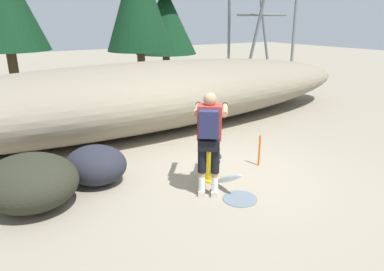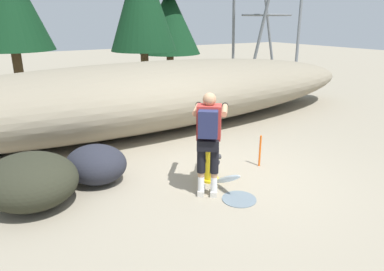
{
  "view_description": "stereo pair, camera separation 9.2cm",
  "coord_description": "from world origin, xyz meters",
  "px_view_note": "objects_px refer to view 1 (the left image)",
  "views": [
    {
      "loc": [
        -3.41,
        -4.28,
        2.62
      ],
      "look_at": [
        -0.44,
        0.4,
        0.75
      ],
      "focal_mm": 32.27,
      "sensor_mm": 36.0,
      "label": 1
    },
    {
      "loc": [
        -3.33,
        -4.33,
        2.62
      ],
      "look_at": [
        -0.44,
        0.4,
        0.75
      ],
      "focal_mm": 32.27,
      "sensor_mm": 36.0,
      "label": 2
    }
  ],
  "objects_px": {
    "utility_worker": "(209,132)",
    "boulder_mid": "(31,182)",
    "survey_stake": "(259,151)",
    "fire_hydrant": "(210,161)",
    "boulder_large": "(96,165)"
  },
  "relations": [
    {
      "from": "utility_worker",
      "to": "survey_stake",
      "type": "xyz_separation_m",
      "value": [
        1.41,
        0.37,
        -0.72
      ]
    },
    {
      "from": "utility_worker",
      "to": "boulder_mid",
      "type": "bearing_deg",
      "value": 105.43
    },
    {
      "from": "boulder_mid",
      "to": "utility_worker",
      "type": "bearing_deg",
      "value": -22.78
    },
    {
      "from": "boulder_large",
      "to": "survey_stake",
      "type": "distance_m",
      "value": 2.95
    },
    {
      "from": "boulder_large",
      "to": "survey_stake",
      "type": "bearing_deg",
      "value": -18.08
    },
    {
      "from": "fire_hydrant",
      "to": "boulder_mid",
      "type": "relative_size",
      "value": 0.55
    },
    {
      "from": "fire_hydrant",
      "to": "utility_worker",
      "type": "relative_size",
      "value": 0.47
    },
    {
      "from": "fire_hydrant",
      "to": "survey_stake",
      "type": "height_order",
      "value": "fire_hydrant"
    },
    {
      "from": "utility_worker",
      "to": "survey_stake",
      "type": "height_order",
      "value": "utility_worker"
    },
    {
      "from": "boulder_large",
      "to": "boulder_mid",
      "type": "relative_size",
      "value": 0.75
    },
    {
      "from": "fire_hydrant",
      "to": "boulder_mid",
      "type": "distance_m",
      "value": 2.78
    },
    {
      "from": "boulder_mid",
      "to": "survey_stake",
      "type": "xyz_separation_m",
      "value": [
        3.83,
        -0.65,
        -0.1
      ]
    },
    {
      "from": "boulder_mid",
      "to": "survey_stake",
      "type": "height_order",
      "value": "boulder_mid"
    },
    {
      "from": "utility_worker",
      "to": "boulder_mid",
      "type": "relative_size",
      "value": 1.16
    },
    {
      "from": "utility_worker",
      "to": "boulder_large",
      "type": "height_order",
      "value": "utility_worker"
    }
  ]
}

